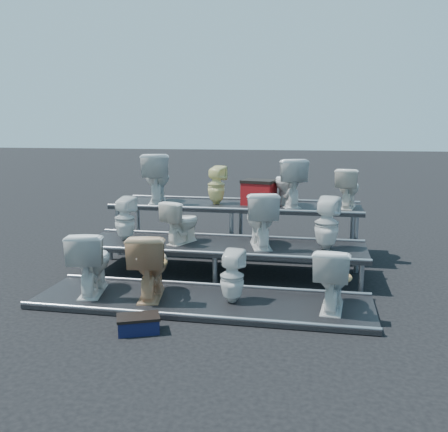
% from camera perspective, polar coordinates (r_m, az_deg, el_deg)
% --- Properties ---
extents(ground, '(80.00, 80.00, 0.00)m').
position_cam_1_polar(ground, '(7.52, -0.27, -6.67)').
color(ground, black).
rests_on(ground, ground).
extents(tier_front, '(4.20, 1.20, 0.06)m').
position_cam_1_polar(tier_front, '(6.30, -2.62, -9.78)').
color(tier_front, black).
rests_on(tier_front, ground).
extents(tier_mid, '(4.20, 1.20, 0.46)m').
position_cam_1_polar(tier_mid, '(7.45, -0.27, -4.98)').
color(tier_mid, black).
rests_on(tier_mid, ground).
extents(tier_back, '(4.20, 1.20, 0.86)m').
position_cam_1_polar(tier_back, '(8.65, 1.41, -1.48)').
color(tier_back, black).
rests_on(tier_back, ground).
extents(toilet_0, '(0.62, 0.89, 0.82)m').
position_cam_1_polar(toilet_0, '(6.65, -14.95, -5.06)').
color(toilet_0, silver).
rests_on(toilet_0, tier_front).
extents(toilet_1, '(0.61, 0.89, 0.83)m').
position_cam_1_polar(toilet_1, '(6.35, -8.47, -5.50)').
color(toilet_1, tan).
rests_on(toilet_1, tier_front).
extents(toilet_2, '(0.33, 0.34, 0.65)m').
position_cam_1_polar(toilet_2, '(6.11, 0.93, -6.91)').
color(toilet_2, silver).
rests_on(toilet_2, tier_front).
extents(toilet_3, '(0.49, 0.77, 0.75)m').
position_cam_1_polar(toilet_3, '(6.01, 12.28, -6.92)').
color(toilet_3, silver).
rests_on(toilet_3, tier_front).
extents(toilet_4, '(0.35, 0.35, 0.67)m').
position_cam_1_polar(toilet_4, '(7.76, -11.26, -0.30)').
color(toilet_4, silver).
rests_on(toilet_4, tier_mid).
extents(toilet_5, '(0.57, 0.72, 0.64)m').
position_cam_1_polar(toilet_5, '(7.47, -4.89, -0.65)').
color(toilet_5, white).
rests_on(toilet_5, tier_mid).
extents(toilet_6, '(0.63, 0.88, 0.81)m').
position_cam_1_polar(toilet_6, '(7.22, 4.19, -0.34)').
color(toilet_6, silver).
rests_on(toilet_6, tier_mid).
extents(toilet_7, '(0.41, 0.42, 0.75)m').
position_cam_1_polar(toilet_7, '(7.18, 11.66, -0.82)').
color(toilet_7, silver).
rests_on(toilet_7, tier_mid).
extents(toilet_8, '(0.68, 0.94, 0.86)m').
position_cam_1_polar(toilet_8, '(8.87, -7.73, 4.35)').
color(toilet_8, silver).
rests_on(toilet_8, tier_back).
extents(toilet_9, '(0.37, 0.38, 0.66)m').
position_cam_1_polar(toilet_9, '(8.59, -0.87, 3.56)').
color(toilet_9, '#EEE79B').
rests_on(toilet_9, tier_back).
extents(toilet_10, '(0.70, 0.90, 0.80)m').
position_cam_1_polar(toilet_10, '(8.42, 7.36, 3.85)').
color(toilet_10, silver).
rests_on(toilet_10, tier_back).
extents(toilet_11, '(0.48, 0.70, 0.65)m').
position_cam_1_polar(toilet_11, '(8.42, 13.99, 3.12)').
color(toilet_11, white).
rests_on(toilet_11, tier_back).
extents(red_crate, '(0.60, 0.52, 0.38)m').
position_cam_1_polar(red_crate, '(8.56, 4.01, 2.56)').
color(red_crate, '#9E1311').
rests_on(red_crate, tier_back).
extents(step_stool, '(0.50, 0.41, 0.16)m').
position_cam_1_polar(step_stool, '(5.56, -9.76, -12.21)').
color(step_stool, black).
rests_on(step_stool, ground).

